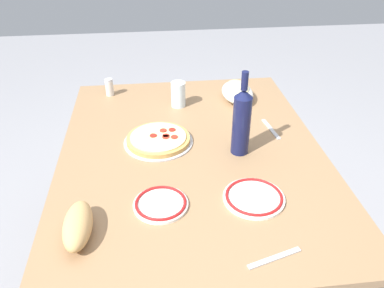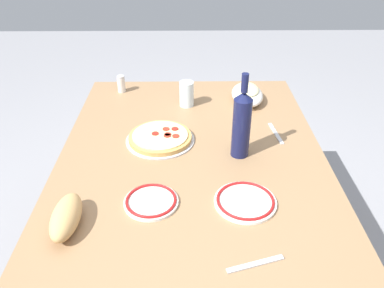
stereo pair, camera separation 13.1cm
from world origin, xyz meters
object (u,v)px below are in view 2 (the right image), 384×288
at_px(wine_bottle, 242,123).
at_px(bread_loaf, 66,217).
at_px(side_plate_near, 245,201).
at_px(water_glass, 187,94).
at_px(dining_table, 192,171).
at_px(pepperoni_pizza, 160,138).
at_px(baked_pasta_dish, 247,93).
at_px(side_plate_far, 151,201).
at_px(spice_shaker, 121,84).

relative_size(wine_bottle, bread_loaf, 1.66).
bearing_deg(wine_bottle, side_plate_near, -2.66).
bearing_deg(water_glass, dining_table, 2.99).
distance_m(wine_bottle, side_plate_near, 0.32).
bearing_deg(dining_table, bread_loaf, -43.05).
relative_size(water_glass, side_plate_near, 0.58).
relative_size(dining_table, pepperoni_pizza, 4.75).
distance_m(dining_table, baked_pasta_dish, 0.53).
relative_size(baked_pasta_dish, water_glass, 1.99).
bearing_deg(baked_pasta_dish, pepperoni_pizza, -48.41).
bearing_deg(dining_table, side_plate_near, 28.53).
distance_m(side_plate_far, spice_shaker, 0.89).
height_order(wine_bottle, bread_loaf, wine_bottle).
height_order(baked_pasta_dish, side_plate_far, baked_pasta_dish).
bearing_deg(spice_shaker, wine_bottle, 42.98).
bearing_deg(pepperoni_pizza, dining_table, 60.24).
height_order(pepperoni_pizza, water_glass, water_glass).
relative_size(bread_loaf, spice_shaker, 2.34).
distance_m(side_plate_near, spice_shaker, 1.02).
height_order(dining_table, bread_loaf, bread_loaf).
bearing_deg(spice_shaker, pepperoni_pizza, 25.29).
bearing_deg(spice_shaker, dining_table, 32.83).
height_order(pepperoni_pizza, baked_pasta_dish, baked_pasta_dish).
height_order(dining_table, water_glass, water_glass).
relative_size(dining_table, spice_shaker, 15.53).
xyz_separation_m(dining_table, side_plate_near, (0.32, 0.17, 0.11)).
height_order(side_plate_near, bread_loaf, bread_loaf).
height_order(pepperoni_pizza, wine_bottle, wine_bottle).
distance_m(wine_bottle, bread_loaf, 0.70).
xyz_separation_m(water_glass, side_plate_far, (0.71, -0.12, -0.05)).
height_order(wine_bottle, side_plate_near, wine_bottle).
bearing_deg(water_glass, side_plate_near, 15.19).
xyz_separation_m(baked_pasta_dish, water_glass, (0.04, -0.30, 0.02)).
xyz_separation_m(dining_table, wine_bottle, (0.03, 0.19, 0.24)).
relative_size(baked_pasta_dish, side_plate_far, 1.32).
bearing_deg(side_plate_far, side_plate_near, 89.36).
height_order(dining_table, wine_bottle, wine_bottle).
xyz_separation_m(pepperoni_pizza, side_plate_far, (0.39, -0.01, -0.01)).
xyz_separation_m(water_glass, side_plate_near, (0.71, 0.19, -0.05)).
relative_size(side_plate_near, bread_loaf, 1.02).
bearing_deg(water_glass, side_plate_far, -9.55).
xyz_separation_m(wine_bottle, water_glass, (-0.42, -0.21, -0.08)).
height_order(pepperoni_pizza, spice_shaker, spice_shaker).
bearing_deg(pepperoni_pizza, wine_bottle, 71.74).
height_order(wine_bottle, spice_shaker, wine_bottle).
bearing_deg(wine_bottle, spice_shaker, -137.02).
bearing_deg(water_glass, pepperoni_pizza, -19.03).
bearing_deg(side_plate_near, pepperoni_pizza, -142.29).
distance_m(pepperoni_pizza, side_plate_near, 0.49).
distance_m(dining_table, water_glass, 0.43).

